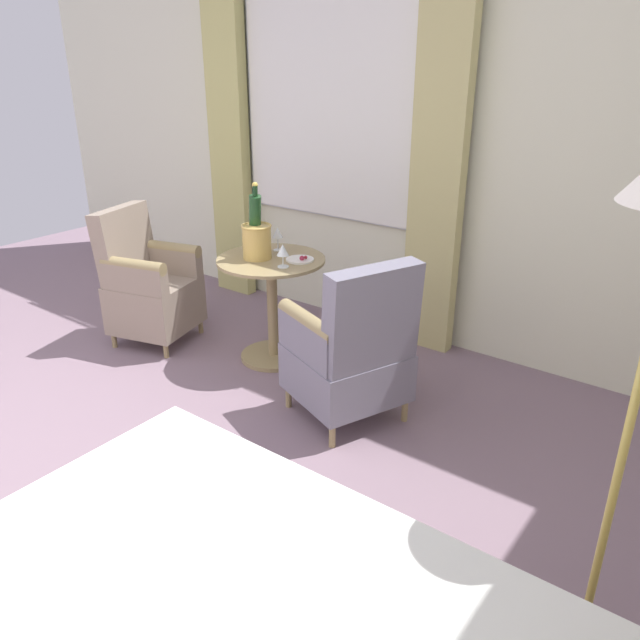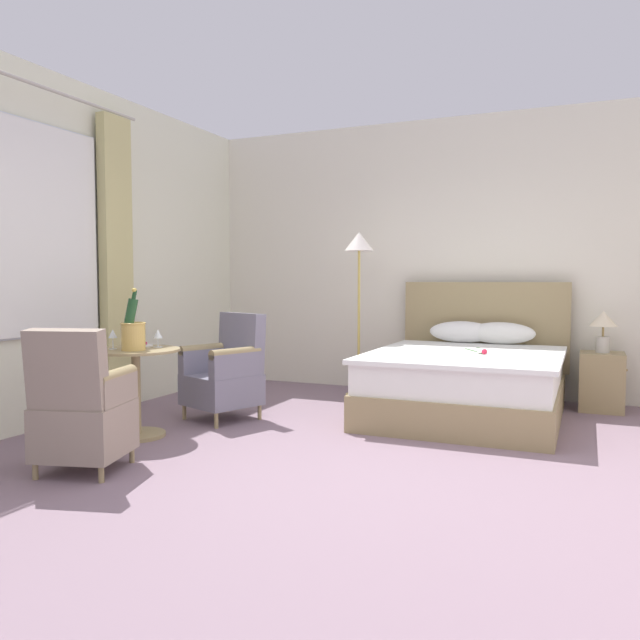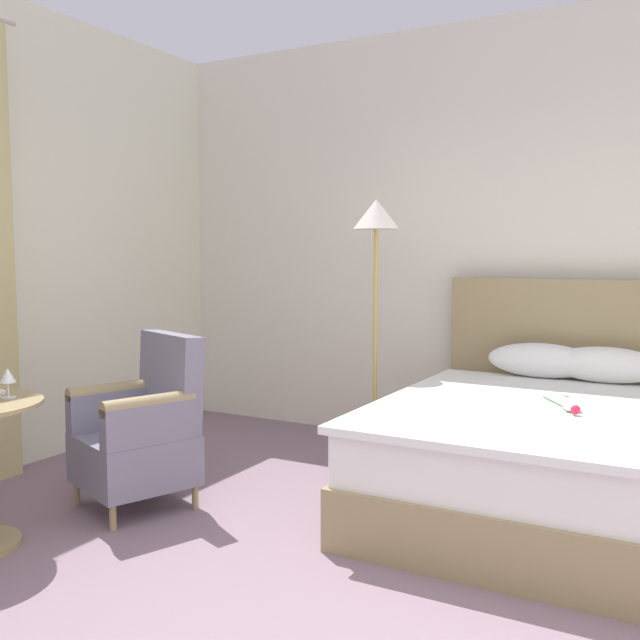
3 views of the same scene
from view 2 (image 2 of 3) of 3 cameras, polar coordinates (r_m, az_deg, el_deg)
name	(u,v)px [view 2 (image 2 of 3)]	position (r m, az deg, el deg)	size (l,w,h in m)	color
ground_plane	(349,472)	(4.21, 2.70, -13.75)	(7.81, 7.81, 0.00)	gray
wall_headboard_side	(451,257)	(7.12, 11.90, 5.66)	(5.77, 0.12, 3.04)	silver
wall_window_side	(23,249)	(5.71, -25.50, 5.89)	(0.27, 6.43, 3.04)	silver
bed	(468,379)	(5.99, 13.36, -5.28)	(1.72, 2.08, 1.24)	#958157
nightstand	(602,382)	(6.64, 24.35, -5.16)	(0.43, 0.42, 0.56)	#958157
bedside_lamp	(603,324)	(6.58, 24.48, -0.33)	(0.26, 0.26, 0.40)	#B9B6A8
floor_lamp_brass	(359,261)	(6.72, 3.59, 5.36)	(0.31, 0.31, 1.78)	#CAB152
side_table_round	(136,385)	(5.24, -16.46, -5.70)	(0.70, 0.70, 0.71)	#958157
champagne_bucket	(133,332)	(5.10, -16.74, -1.01)	(0.20, 0.20, 0.49)	tan
wine_glass_near_bucket	(158,335)	(5.28, -14.61, -1.32)	(0.08, 0.08, 0.15)	white
wine_glass_near_edge	(113,335)	(5.24, -18.42, -1.28)	(0.07, 0.07, 0.16)	white
snack_plate	(142,345)	(5.39, -15.95, -2.25)	(0.18, 0.18, 0.04)	white
armchair_by_window	(226,373)	(5.74, -8.59, -4.80)	(0.73, 0.74, 0.96)	#958157
armchair_facing_bed	(81,411)	(4.39, -20.98, -7.73)	(0.64, 0.66, 0.96)	#958157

